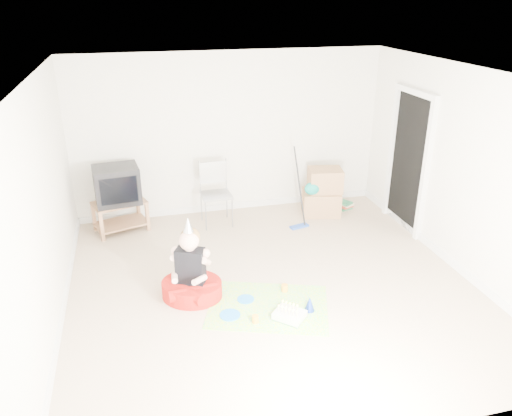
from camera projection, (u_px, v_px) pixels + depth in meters
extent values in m
plane|color=tan|center=(271.00, 285.00, 6.30)|extent=(5.00, 5.00, 0.00)
cube|color=black|center=(409.00, 163.00, 7.52)|extent=(0.02, 0.90, 2.05)
cube|color=#916241|center=(119.00, 203.00, 7.56)|extent=(0.87, 0.69, 0.03)
cube|color=#916241|center=(121.00, 223.00, 7.69)|extent=(0.87, 0.69, 0.03)
cube|color=#916241|center=(102.00, 226.00, 7.31)|extent=(0.06, 0.06, 0.48)
cube|color=#916241|center=(147.00, 216.00, 7.65)|extent=(0.06, 0.06, 0.48)
cube|color=#916241|center=(94.00, 216.00, 7.64)|extent=(0.06, 0.06, 0.48)
cube|color=#916241|center=(138.00, 207.00, 7.98)|extent=(0.06, 0.06, 0.48)
cube|color=black|center=(117.00, 185.00, 7.44)|extent=(0.71, 0.61, 0.56)
cube|color=#96979C|center=(216.00, 195.00, 7.77)|extent=(0.47, 0.45, 0.03)
cylinder|color=#96979C|center=(203.00, 196.00, 7.71)|extent=(0.02, 0.02, 1.01)
cylinder|color=#96979C|center=(229.00, 193.00, 7.81)|extent=(0.02, 0.02, 1.01)
cube|color=#A2764E|center=(321.00, 203.00, 8.24)|extent=(0.70, 0.59, 0.40)
cube|color=#A2764E|center=(325.00, 180.00, 8.12)|extent=(0.60, 0.51, 0.38)
ellipsoid|color=#0B8377|center=(313.00, 189.00, 7.99)|extent=(0.26, 0.19, 0.21)
cube|color=#2247AB|center=(299.00, 226.00, 7.83)|extent=(0.32, 0.18, 0.03)
cylinder|color=black|center=(301.00, 190.00, 7.59)|extent=(0.12, 0.40, 1.19)
cube|color=#27764A|center=(343.00, 207.00, 8.55)|extent=(0.28, 0.33, 0.03)
cube|color=#B73C27|center=(343.00, 205.00, 8.54)|extent=(0.29, 0.32, 0.03)
cube|color=beige|center=(343.00, 203.00, 8.53)|extent=(0.29, 0.32, 0.03)
cube|color=#27764A|center=(344.00, 202.00, 8.51)|extent=(0.29, 0.31, 0.03)
cylinder|color=#AA160F|center=(192.00, 289.00, 6.02)|extent=(0.96, 0.96, 0.20)
cube|color=black|center=(191.00, 266.00, 5.89)|extent=(0.38, 0.31, 0.44)
sphere|color=beige|center=(189.00, 241.00, 5.76)|extent=(0.31, 0.31, 0.23)
cone|color=silver|center=(188.00, 225.00, 5.68)|extent=(0.12, 0.12, 0.18)
cube|color=#F73496|center=(268.00, 306.00, 5.86)|extent=(1.64, 1.40, 0.01)
cube|color=silver|center=(290.00, 315.00, 5.62)|extent=(0.41, 0.41, 0.09)
cube|color=#3BA758|center=(289.00, 318.00, 5.64)|extent=(0.41, 0.41, 0.01)
cylinder|color=beige|center=(279.00, 309.00, 5.60)|extent=(0.01, 0.01, 0.07)
cylinder|color=beige|center=(282.00, 310.00, 5.58)|extent=(0.01, 0.01, 0.07)
cylinder|color=beige|center=(286.00, 311.00, 5.56)|extent=(0.01, 0.01, 0.07)
cylinder|color=beige|center=(290.00, 312.00, 5.54)|extent=(0.01, 0.01, 0.07)
cylinder|color=beige|center=(293.00, 314.00, 5.52)|extent=(0.01, 0.01, 0.07)
cylinder|color=beige|center=(297.00, 315.00, 5.50)|extent=(0.01, 0.01, 0.07)
cylinder|color=beige|center=(283.00, 304.00, 5.69)|extent=(0.01, 0.01, 0.07)
cylinder|color=beige|center=(286.00, 305.00, 5.67)|extent=(0.01, 0.01, 0.07)
cylinder|color=beige|center=(290.00, 307.00, 5.65)|extent=(0.01, 0.01, 0.07)
cylinder|color=beige|center=(294.00, 308.00, 5.63)|extent=(0.01, 0.01, 0.07)
cylinder|color=beige|center=(297.00, 309.00, 5.60)|extent=(0.01, 0.01, 0.07)
cylinder|color=blue|center=(246.00, 299.00, 5.98)|extent=(0.23, 0.23, 0.01)
cylinder|color=blue|center=(230.00, 315.00, 5.69)|extent=(0.33, 0.33, 0.01)
cylinder|color=orange|center=(285.00, 288.00, 6.14)|extent=(0.10, 0.10, 0.09)
cylinder|color=orange|center=(255.00, 319.00, 5.56)|extent=(0.09, 0.09, 0.09)
cone|color=#1836AD|center=(310.00, 304.00, 5.75)|extent=(0.14, 0.14, 0.18)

